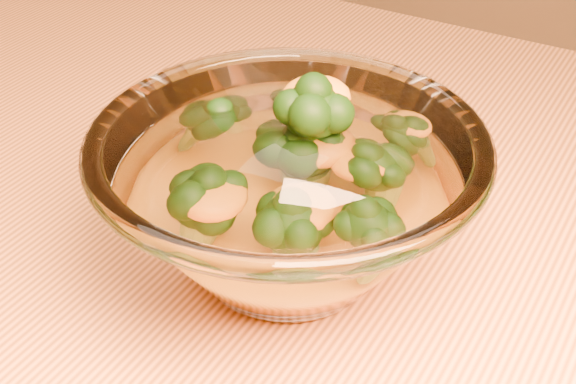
{
  "coord_description": "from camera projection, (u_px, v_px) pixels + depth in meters",
  "views": [
    {
      "loc": [
        0.18,
        -0.33,
        1.08
      ],
      "look_at": [
        -0.01,
        -0.0,
        0.81
      ],
      "focal_mm": 50.0,
      "sensor_mm": 36.0,
      "label": 1
    }
  ],
  "objects": [
    {
      "name": "glass_bowl",
      "position": [
        288.0,
        199.0,
        0.47
      ],
      "size": [
        0.23,
        0.23,
        0.1
      ],
      "color": "white",
      "rests_on": "table"
    },
    {
      "name": "cheese_sauce",
      "position": [
        288.0,
        228.0,
        0.48
      ],
      "size": [
        0.13,
        0.13,
        0.04
      ],
      "primitive_type": "ellipsoid",
      "color": "orange",
      "rests_on": "glass_bowl"
    },
    {
      "name": "table",
      "position": [
        309.0,
        380.0,
        0.55
      ],
      "size": [
        1.2,
        0.8,
        0.75
      ],
      "color": "#D57F3F",
      "rests_on": "ground"
    },
    {
      "name": "broccoli_heap",
      "position": [
        296.0,
        168.0,
        0.46
      ],
      "size": [
        0.16,
        0.15,
        0.09
      ],
      "color": "black",
      "rests_on": "cheese_sauce"
    }
  ]
}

